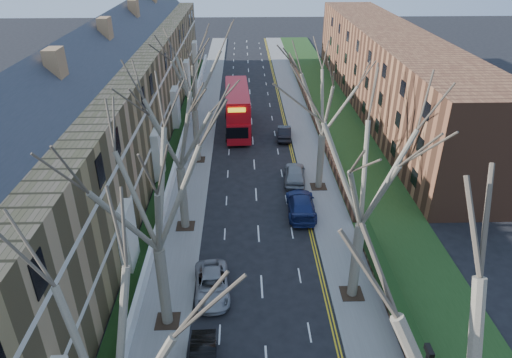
{
  "coord_description": "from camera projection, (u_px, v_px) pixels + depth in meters",
  "views": [
    {
      "loc": [
        -1.08,
        -13.94,
        20.3
      ],
      "look_at": [
        -0.06,
        19.21,
        2.51
      ],
      "focal_mm": 32.0,
      "sensor_mm": 36.0,
      "label": 1
    }
  ],
  "objects": [
    {
      "name": "tree_left_far",
      "position": [
        176.0,
        116.0,
        31.48
      ],
      "size": [
        10.15,
        10.15,
        14.22
      ],
      "color": "brown",
      "rests_on": "ground"
    },
    {
      "name": "terrace_left",
      "position": [
        119.0,
        100.0,
        46.23
      ],
      "size": [
        9.7,
        78.0,
        13.6
      ],
      "color": "olive",
      "rests_on": "ground"
    },
    {
      "name": "tree_left_dist",
      "position": [
        192.0,
        67.0,
        41.9
      ],
      "size": [
        10.5,
        10.5,
        14.71
      ],
      "color": "brown",
      "rests_on": "ground"
    },
    {
      "name": "tree_left_near",
      "position": [
        96.0,
        354.0,
        14.01
      ],
      "size": [
        9.8,
        9.8,
        13.73
      ],
      "color": "brown",
      "rests_on": "ground"
    },
    {
      "name": "tree_right_mid",
      "position": [
        369.0,
        161.0,
        24.59
      ],
      "size": [
        10.5,
        10.5,
        14.71
      ],
      "color": "brown",
      "rests_on": "ground"
    },
    {
      "name": "car_right_mid",
      "position": [
        295.0,
        174.0,
        42.2
      ],
      "size": [
        2.34,
        4.86,
        1.6
      ],
      "primitive_type": "imported",
      "rotation": [
        0.0,
        0.0,
        3.04
      ],
      "color": "gray",
      "rests_on": "ground"
    },
    {
      "name": "tree_right_far",
      "position": [
        326.0,
        89.0,
        37.07
      ],
      "size": [
        10.15,
        10.15,
        14.22
      ],
      "color": "brown",
      "rests_on": "ground"
    },
    {
      "name": "pavement_right",
      "position": [
        300.0,
        120.0,
        56.39
      ],
      "size": [
        3.0,
        102.0,
        0.12
      ],
      "primitive_type": "cube",
      "color": "slate",
      "rests_on": "ground"
    },
    {
      "name": "pavement_left",
      "position": [
        203.0,
        121.0,
        56.07
      ],
      "size": [
        3.0,
        102.0,
        0.12
      ],
      "primitive_type": "cube",
      "color": "slate",
      "rests_on": "ground"
    },
    {
      "name": "grass_verge_right",
      "position": [
        336.0,
        119.0,
        56.47
      ],
      "size": [
        6.0,
        102.0,
        0.06
      ],
      "color": "#1E3E16",
      "rests_on": "ground"
    },
    {
      "name": "double_decker_bus",
      "position": [
        237.0,
        110.0,
        52.97
      ],
      "size": [
        3.19,
        11.58,
        4.79
      ],
      "rotation": [
        0.0,
        0.0,
        3.17
      ],
      "color": "#B70D15",
      "rests_on": "ground"
    },
    {
      "name": "flats_right",
      "position": [
        388.0,
        72.0,
        57.9
      ],
      "size": [
        13.97,
        54.0,
        10.0
      ],
      "color": "brown",
      "rests_on": "ground"
    },
    {
      "name": "front_wall_left",
      "position": [
        182.0,
        144.0,
        48.71
      ],
      "size": [
        0.3,
        78.0,
        1.0
      ],
      "color": "white",
      "rests_on": "ground"
    },
    {
      "name": "car_right_far",
      "position": [
        284.0,
        133.0,
        51.18
      ],
      "size": [
        1.81,
        4.36,
        1.4
      ],
      "primitive_type": "imported",
      "rotation": [
        0.0,
        0.0,
        3.06
      ],
      "color": "black",
      "rests_on": "ground"
    },
    {
      "name": "tree_left_mid",
      "position": [
        150.0,
        181.0,
        22.52
      ],
      "size": [
        10.5,
        10.5,
        14.71
      ],
      "color": "brown",
      "rests_on": "ground"
    },
    {
      "name": "car_left_far",
      "position": [
        212.0,
        285.0,
        29.01
      ],
      "size": [
        2.55,
        4.87,
        1.31
      ],
      "primitive_type": "imported",
      "rotation": [
        0.0,
        0.0,
        0.08
      ],
      "color": "gray",
      "rests_on": "ground"
    },
    {
      "name": "car_right_near",
      "position": [
        301.0,
        204.0,
        37.38
      ],
      "size": [
        2.39,
        5.57,
        1.6
      ],
      "primitive_type": "imported",
      "rotation": [
        0.0,
        0.0,
        3.11
      ],
      "color": "navy",
      "rests_on": "ground"
    }
  ]
}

